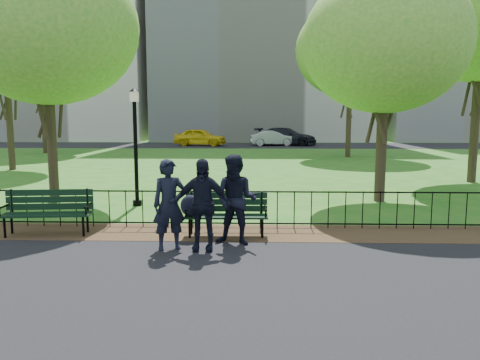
{
  "coord_description": "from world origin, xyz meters",
  "views": [
    {
      "loc": [
        1.26,
        -8.85,
        2.61
      ],
      "look_at": [
        0.94,
        1.5,
        1.22
      ],
      "focal_mm": 35.0,
      "sensor_mm": 36.0,
      "label": 1
    }
  ],
  "objects_px": {
    "person_mid": "(236,200)",
    "sedan_silver": "(273,138)",
    "person_right": "(202,205)",
    "sedan_dark": "(286,137)",
    "lamppost": "(135,142)",
    "person_left": "(169,205)",
    "park_bench_main": "(210,208)",
    "tree_far_e": "(351,50)",
    "tree_near_w": "(46,26)",
    "tree_mid_w": "(4,34)",
    "taxi": "(200,137)",
    "tree_far_w": "(40,45)",
    "tree_near_e": "(385,43)",
    "park_bench_left_a": "(48,207)"
  },
  "relations": [
    {
      "from": "person_mid",
      "to": "sedan_silver",
      "type": "distance_m",
      "value": 33.7
    },
    {
      "from": "tree_mid_w",
      "to": "sedan_dark",
      "type": "distance_m",
      "value": 26.29
    },
    {
      "from": "park_bench_left_a",
      "to": "tree_near_e",
      "type": "distance_m",
      "value": 10.53
    },
    {
      "from": "person_left",
      "to": "person_right",
      "type": "relative_size",
      "value": 0.99
    },
    {
      "from": "tree_mid_w",
      "to": "tree_far_e",
      "type": "xyz_separation_m",
      "value": [
        18.3,
        8.07,
        0.26
      ]
    },
    {
      "from": "park_bench_main",
      "to": "tree_near_w",
      "type": "relative_size",
      "value": 0.25
    },
    {
      "from": "person_left",
      "to": "sedan_dark",
      "type": "bearing_deg",
      "value": 61.72
    },
    {
      "from": "person_left",
      "to": "person_mid",
      "type": "bearing_deg",
      "value": -3.52
    },
    {
      "from": "tree_near_e",
      "to": "sedan_dark",
      "type": "bearing_deg",
      "value": 92.0
    },
    {
      "from": "tree_near_w",
      "to": "sedan_silver",
      "type": "height_order",
      "value": "tree_near_w"
    },
    {
      "from": "sedan_dark",
      "to": "person_left",
      "type": "bearing_deg",
      "value": -171.78
    },
    {
      "from": "tree_near_w",
      "to": "tree_near_e",
      "type": "height_order",
      "value": "tree_near_w"
    },
    {
      "from": "tree_near_w",
      "to": "taxi",
      "type": "xyz_separation_m",
      "value": [
        1.21,
        28.7,
        -4.47
      ]
    },
    {
      "from": "taxi",
      "to": "sedan_silver",
      "type": "xyz_separation_m",
      "value": [
        6.65,
        0.22,
        -0.11
      ]
    },
    {
      "from": "tree_near_e",
      "to": "person_left",
      "type": "bearing_deg",
      "value": -134.89
    },
    {
      "from": "person_left",
      "to": "tree_mid_w",
      "type": "bearing_deg",
      "value": 106.14
    },
    {
      "from": "tree_near_w",
      "to": "tree_far_e",
      "type": "height_order",
      "value": "tree_far_e"
    },
    {
      "from": "park_bench_main",
      "to": "person_right",
      "type": "relative_size",
      "value": 1.05
    },
    {
      "from": "tree_mid_w",
      "to": "person_right",
      "type": "height_order",
      "value": "tree_mid_w"
    },
    {
      "from": "person_left",
      "to": "tree_far_e",
      "type": "bearing_deg",
      "value": 49.68
    },
    {
      "from": "person_right",
      "to": "sedan_dark",
      "type": "distance_m",
      "value": 34.97
    },
    {
      "from": "person_right",
      "to": "sedan_silver",
      "type": "xyz_separation_m",
      "value": [
        2.68,
        34.08,
        -0.21
      ]
    },
    {
      "from": "person_mid",
      "to": "tree_mid_w",
      "type": "bearing_deg",
      "value": 144.04
    },
    {
      "from": "tree_near_e",
      "to": "taxi",
      "type": "height_order",
      "value": "tree_near_e"
    },
    {
      "from": "park_bench_main",
      "to": "tree_near_w",
      "type": "bearing_deg",
      "value": 140.69
    },
    {
      "from": "sedan_silver",
      "to": "sedan_dark",
      "type": "bearing_deg",
      "value": -68.48
    },
    {
      "from": "lamppost",
      "to": "tree_far_e",
      "type": "distance_m",
      "value": 20.5
    },
    {
      "from": "lamppost",
      "to": "person_left",
      "type": "relative_size",
      "value": 1.93
    },
    {
      "from": "sedan_dark",
      "to": "person_mid",
      "type": "bearing_deg",
      "value": -169.73
    },
    {
      "from": "person_right",
      "to": "person_mid",
      "type": "bearing_deg",
      "value": 36.89
    },
    {
      "from": "tree_mid_w",
      "to": "tree_far_e",
      "type": "distance_m",
      "value": 20.01
    },
    {
      "from": "lamppost",
      "to": "tree_near_e",
      "type": "xyz_separation_m",
      "value": [
        7.42,
        0.99,
        2.96
      ]
    },
    {
      "from": "tree_mid_w",
      "to": "person_left",
      "type": "relative_size",
      "value": 5.31
    },
    {
      "from": "tree_far_e",
      "to": "taxi",
      "type": "height_order",
      "value": "tree_far_e"
    },
    {
      "from": "park_bench_main",
      "to": "tree_far_w",
      "type": "height_order",
      "value": "tree_far_w"
    },
    {
      "from": "lamppost",
      "to": "person_mid",
      "type": "distance_m",
      "value": 5.34
    },
    {
      "from": "lamppost",
      "to": "tree_far_e",
      "type": "relative_size",
      "value": 0.35
    },
    {
      "from": "tree_mid_w",
      "to": "sedan_silver",
      "type": "height_order",
      "value": "tree_mid_w"
    },
    {
      "from": "lamppost",
      "to": "person_left",
      "type": "height_order",
      "value": "lamppost"
    },
    {
      "from": "tree_near_w",
      "to": "tree_near_e",
      "type": "bearing_deg",
      "value": 2.81
    },
    {
      "from": "park_bench_main",
      "to": "tree_near_w",
      "type": "height_order",
      "value": "tree_near_w"
    },
    {
      "from": "sedan_silver",
      "to": "taxi",
      "type": "bearing_deg",
      "value": 85.15
    },
    {
      "from": "tree_near_w",
      "to": "tree_far_e",
      "type": "bearing_deg",
      "value": 53.84
    },
    {
      "from": "tree_far_w",
      "to": "sedan_silver",
      "type": "distance_m",
      "value": 20.59
    },
    {
      "from": "tree_near_w",
      "to": "sedan_dark",
      "type": "height_order",
      "value": "tree_near_w"
    },
    {
      "from": "tree_mid_w",
      "to": "person_mid",
      "type": "xyz_separation_m",
      "value": [
        11.78,
        -13.55,
        -5.68
      ]
    },
    {
      "from": "sedan_dark",
      "to": "person_right",
      "type": "bearing_deg",
      "value": -170.72
    },
    {
      "from": "park_bench_main",
      "to": "sedan_dark",
      "type": "xyz_separation_m",
      "value": [
        3.88,
        33.66,
        0.19
      ]
    },
    {
      "from": "park_bench_left_a",
      "to": "person_left",
      "type": "xyz_separation_m",
      "value": [
        2.94,
        -1.12,
        0.29
      ]
    },
    {
      "from": "person_right",
      "to": "taxi",
      "type": "xyz_separation_m",
      "value": [
        -3.97,
        33.85,
        -0.1
      ]
    }
  ]
}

